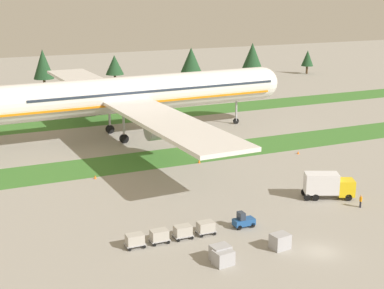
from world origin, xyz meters
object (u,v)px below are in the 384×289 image
(cargo_dolly_third, at_px, (159,235))
(uld_container_1, at_px, (220,253))
(ground_crew_marshaller, at_px, (361,201))
(taxiway_marker_3, at_px, (210,156))
(uld_container_2, at_px, (280,241))
(cargo_dolly_second, at_px, (183,231))
(taxiway_marker_1, at_px, (298,152))
(uld_container_0, at_px, (223,258))
(catering_truck, at_px, (328,185))
(airliner, at_px, (127,94))
(taxiway_marker_0, at_px, (199,161))
(cargo_dolly_lead, at_px, (206,227))
(cargo_dolly_fourth, at_px, (135,240))
(baggage_tug, at_px, (243,221))
(taxiway_marker_2, at_px, (95,177))

(cargo_dolly_third, bearing_deg, uld_container_1, 33.52)
(ground_crew_marshaller, relative_size, taxiway_marker_3, 3.82)
(ground_crew_marshaller, bearing_deg, uld_container_2, -42.43)
(cargo_dolly_second, relative_size, taxiway_marker_1, 4.22)
(uld_container_0, height_order, taxiway_marker_1, uld_container_0)
(catering_truck, height_order, taxiway_marker_3, catering_truck)
(airliner, distance_m, taxiway_marker_0, 23.29)
(cargo_dolly_lead, relative_size, uld_container_1, 1.11)
(catering_truck, xyz_separation_m, ground_crew_marshaller, (1.87, -4.58, -1.01))
(uld_container_2, bearing_deg, airliner, 89.91)
(cargo_dolly_fourth, bearing_deg, baggage_tug, 90.00)
(cargo_dolly_lead, bearing_deg, catering_truck, 101.13)
(uld_container_1, bearing_deg, cargo_dolly_fourth, 136.95)
(cargo_dolly_fourth, xyz_separation_m, ground_crew_marshaller, (30.95, -0.94, 0.03))
(cargo_dolly_third, xyz_separation_m, catering_truck, (26.18, 3.67, 1.03))
(taxiway_marker_2, distance_m, taxiway_marker_3, 21.11)
(taxiway_marker_0, xyz_separation_m, taxiway_marker_1, (17.94, -2.34, -0.08))
(cargo_dolly_second, xyz_separation_m, taxiway_marker_0, (14.13, 25.68, -0.57))
(cargo_dolly_fourth, bearing_deg, uld_container_0, 43.09)
(cargo_dolly_second, bearing_deg, uld_container_0, 10.04)
(cargo_dolly_third, bearing_deg, ground_crew_marshaller, 88.86)
(cargo_dolly_third, relative_size, taxiway_marker_0, 3.21)
(cargo_dolly_third, xyz_separation_m, taxiway_marker_3, (20.17, 28.07, -0.69))
(airliner, distance_m, uld_container_0, 55.61)
(baggage_tug, relative_size, taxiway_marker_0, 3.78)
(uld_container_0, distance_m, uld_container_1, 1.00)
(baggage_tug, height_order, cargo_dolly_lead, baggage_tug)
(ground_crew_marshaller, distance_m, taxiway_marker_2, 38.69)
(uld_container_0, height_order, taxiway_marker_3, uld_container_0)
(cargo_dolly_lead, xyz_separation_m, taxiway_marker_0, (11.23, 25.71, -0.57))
(uld_container_0, bearing_deg, uld_container_2, 6.09)
(airliner, height_order, cargo_dolly_second, airliner)
(cargo_dolly_third, relative_size, uld_container_1, 1.11)
(airliner, relative_size, cargo_dolly_third, 37.53)
(cargo_dolly_lead, bearing_deg, cargo_dolly_second, -90.00)
(cargo_dolly_third, height_order, uld_container_0, uld_container_0)
(airliner, height_order, taxiway_marker_0, airliner)
(uld_container_1, bearing_deg, taxiway_marker_0, 68.57)
(cargo_dolly_third, bearing_deg, taxiway_marker_2, -177.67)
(cargo_dolly_third, bearing_deg, uld_container_0, 29.09)
(cargo_dolly_fourth, relative_size, catering_truck, 0.30)
(baggage_tug, xyz_separation_m, taxiway_marker_1, (24.15, 23.43, -0.55))
(cargo_dolly_second, bearing_deg, taxiway_marker_1, 126.75)
(taxiway_marker_1, relative_size, taxiway_marker_2, 0.98)
(ground_crew_marshaller, relative_size, uld_container_0, 0.87)
(taxiway_marker_0, bearing_deg, taxiway_marker_3, 37.75)
(cargo_dolly_lead, distance_m, cargo_dolly_second, 2.90)
(uld_container_2, xyz_separation_m, taxiway_marker_2, (-12.37, 31.86, -0.59))
(taxiway_marker_2, bearing_deg, uld_container_2, -68.78)
(taxiway_marker_2, bearing_deg, catering_truck, -38.37)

